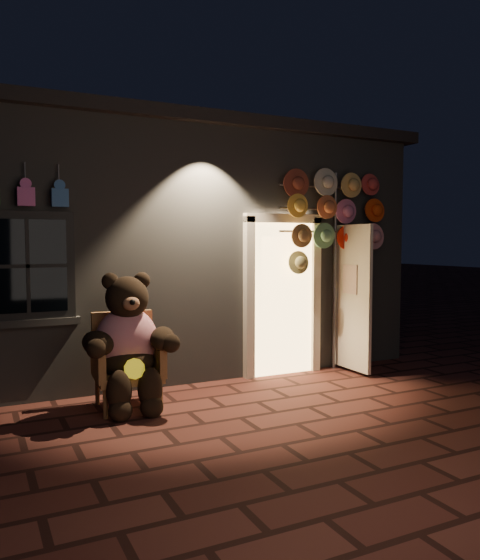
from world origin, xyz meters
TOP-DOWN VIEW (x-y plane):
  - ground at (0.00, 0.00)m, footprint 60.00×60.00m
  - shop_building at (0.00, 3.99)m, footprint 7.30×5.95m
  - wicker_armchair at (-0.95, 0.93)m, footprint 0.74×0.68m
  - teddy_bear at (-0.96, 0.79)m, footprint 1.09×0.87m
  - hat_rack at (2.07, 1.28)m, footprint 1.67×0.22m

SIDE VIEW (x-z plane):
  - ground at x=0.00m, z-range 0.00..0.00m
  - wicker_armchair at x=-0.95m, z-range 0.00..1.03m
  - teddy_bear at x=-0.96m, z-range -0.02..1.48m
  - shop_building at x=0.00m, z-range -0.02..3.49m
  - hat_rack at x=2.07m, z-range 0.79..3.59m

